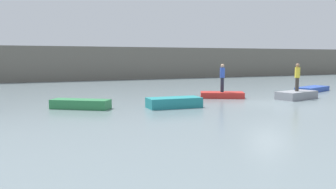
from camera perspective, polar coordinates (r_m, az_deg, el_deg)
ground_plane at (r=20.80m, az=16.09°, el=-1.41°), size 120.00×120.00×0.00m
embankment_wall at (r=42.53m, az=-5.57°, el=5.09°), size 80.00×1.20×3.85m
rowboat_green at (r=18.48m, az=-14.04°, el=-1.52°), size 3.03×2.50×0.48m
rowboat_teal at (r=18.35m, az=0.99°, el=-1.31°), size 2.87×1.33×0.53m
rowboat_red at (r=23.04m, az=8.79°, el=-0.07°), size 3.04×2.43×0.37m
rowboat_grey at (r=23.61m, az=20.20°, el=-0.08°), size 3.04×1.91×0.49m
rowboat_blue at (r=29.27m, az=22.44°, el=0.83°), size 3.66×2.37×0.37m
person_yellow_shirt at (r=23.51m, az=20.31°, el=2.89°), size 0.32×0.32×1.75m
person_blue_shirt at (r=22.94m, az=8.84°, el=2.94°), size 0.32×0.32×1.82m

